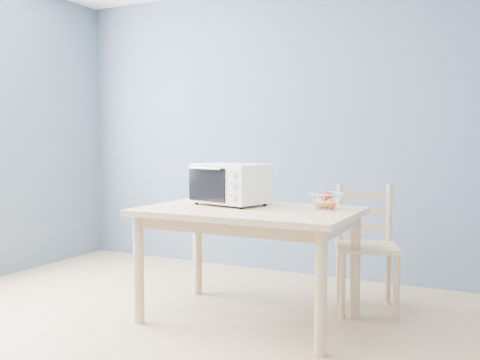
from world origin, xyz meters
The scene contains 5 objects.
room centered at (0.00, 0.00, 1.30)m, with size 4.01×4.51×2.61m.
dining_table centered at (0.47, 0.89, 0.65)m, with size 1.40×0.90×0.75m.
toaster_oven centered at (0.25, 1.01, 0.90)m, with size 0.55×0.44×0.29m.
fruit_basket centered at (0.94, 1.07, 0.81)m, with size 0.27×0.27×0.12m.
dining_chair centered at (1.11, 1.46, 0.44)m, with size 0.53×0.53×0.89m.
Camera 1 is at (1.99, -2.26, 1.18)m, focal length 40.00 mm.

